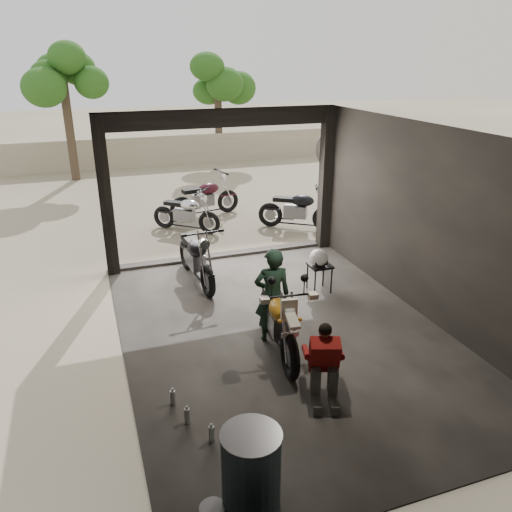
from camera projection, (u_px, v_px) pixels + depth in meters
ground at (283, 333)px, 8.06m from camera, size 80.00×80.00×0.00m
garage at (271, 248)px, 8.07m from camera, size 7.00×7.13×3.20m
boundary_wall at (152, 151)px, 20.10m from camera, size 18.00×0.30×1.20m
tree_left at (60, 62)px, 16.61m from camera, size 2.20×2.20×5.60m
tree_right at (217, 73)px, 19.86m from camera, size 2.20×2.20×5.00m
main_bike at (278, 315)px, 7.36m from camera, size 0.98×1.91×1.22m
left_bike at (196, 253)px, 9.68m from camera, size 0.87×1.85×1.21m
outside_bike_a at (186, 210)px, 12.58m from camera, size 1.68×1.57×1.11m
outside_bike_b at (205, 195)px, 13.76m from camera, size 1.92×1.10×1.22m
outside_bike_c at (297, 206)px, 12.72m from camera, size 1.89×1.61×1.21m
rider at (272, 296)px, 7.60m from camera, size 0.61×0.45×1.54m
mechanic at (325, 367)px, 6.32m from camera, size 0.72×0.83×1.00m
stool at (320, 268)px, 9.31m from camera, size 0.40×0.40×0.56m
helmet at (319, 258)px, 9.17m from camera, size 0.39×0.40×0.32m
oil_drum at (251, 472)px, 4.79m from camera, size 0.73×0.73×0.89m
sign_post at (332, 166)px, 11.46m from camera, size 0.89×0.08×2.67m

